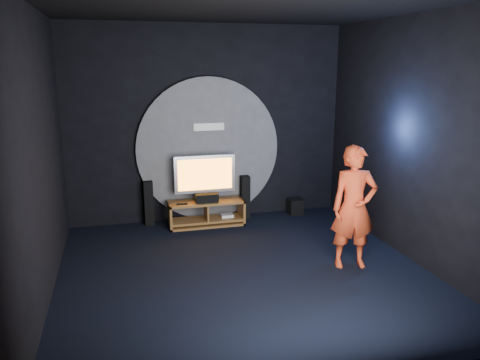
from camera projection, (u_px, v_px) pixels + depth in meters
name	position (u px, v px, depth m)	size (l,w,h in m)	color
floor	(244.00, 272.00, 6.50)	(5.00, 5.00, 0.00)	black
back_wall	(208.00, 124.00, 8.43)	(5.00, 0.04, 3.50)	black
front_wall	(326.00, 201.00, 3.74)	(5.00, 0.04, 3.50)	black
left_wall	(38.00, 157.00, 5.46)	(0.04, 5.00, 3.50)	black
right_wall	(412.00, 140.00, 6.70)	(0.04, 5.00, 3.50)	black
ceiling	(244.00, 5.00, 5.66)	(5.00, 5.00, 0.01)	black
wall_disc_panel	(209.00, 149.00, 8.48)	(2.60, 0.11, 2.60)	#515156
media_console	(207.00, 215.00, 8.35)	(1.34, 0.45, 0.45)	brown
tv	(205.00, 176.00, 8.24)	(1.08, 0.22, 0.81)	#B7B7BF
center_speaker	(207.00, 198.00, 8.18)	(0.40, 0.15, 0.15)	black
remote	(182.00, 204.00, 8.06)	(0.18, 0.05, 0.02)	black
tower_speaker_left	(149.00, 203.00, 8.33)	(0.16, 0.18, 0.80)	black
tower_speaker_right	(245.00, 197.00, 8.71)	(0.16, 0.18, 0.80)	black
subwoofer	(295.00, 206.00, 8.99)	(0.27, 0.27, 0.29)	black
player	(354.00, 208.00, 6.50)	(0.63, 0.42, 1.74)	red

